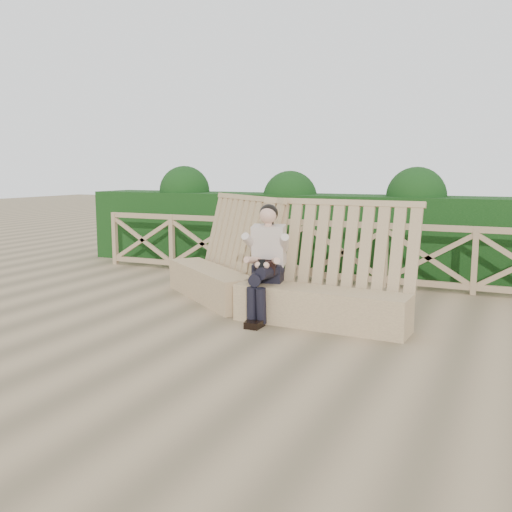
% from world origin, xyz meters
% --- Properties ---
extents(ground, '(60.00, 60.00, 0.00)m').
position_xyz_m(ground, '(0.00, 0.00, 0.00)').
color(ground, brown).
rests_on(ground, ground).
extents(bench, '(4.23, 2.14, 1.62)m').
position_xyz_m(bench, '(-0.47, 1.14, 0.41)').
color(bench, '#906F52').
rests_on(bench, ground).
extents(woman, '(0.50, 0.96, 1.54)m').
position_xyz_m(woman, '(-0.27, 0.76, 0.82)').
color(woman, black).
rests_on(woman, ground).
extents(guardrail, '(10.10, 0.09, 1.10)m').
position_xyz_m(guardrail, '(0.00, 3.50, 0.55)').
color(guardrail, '#886B4F').
rests_on(guardrail, ground).
extents(hedge, '(12.00, 1.20, 1.50)m').
position_xyz_m(hedge, '(0.00, 4.70, 0.75)').
color(hedge, black).
rests_on(hedge, ground).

